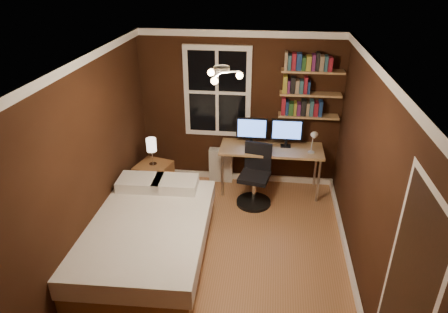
# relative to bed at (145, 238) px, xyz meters

# --- Properties ---
(floor) EXTENTS (4.20, 4.20, 0.00)m
(floor) POSITION_rel_bed_xyz_m (0.97, 0.09, -0.31)
(floor) COLOR #95623B
(floor) RESTS_ON ground
(wall_back) EXTENTS (3.20, 0.04, 2.50)m
(wall_back) POSITION_rel_bed_xyz_m (0.97, 2.19, 0.94)
(wall_back) COLOR black
(wall_back) RESTS_ON ground
(wall_left) EXTENTS (0.04, 4.20, 2.50)m
(wall_left) POSITION_rel_bed_xyz_m (-0.63, 0.09, 0.94)
(wall_left) COLOR black
(wall_left) RESTS_ON ground
(wall_right) EXTENTS (0.04, 4.20, 2.50)m
(wall_right) POSITION_rel_bed_xyz_m (2.57, 0.09, 0.94)
(wall_right) COLOR black
(wall_right) RESTS_ON ground
(ceiling) EXTENTS (3.20, 4.20, 0.02)m
(ceiling) POSITION_rel_bed_xyz_m (0.97, 0.09, 2.19)
(ceiling) COLOR white
(ceiling) RESTS_ON wall_back
(window) EXTENTS (1.06, 0.06, 1.46)m
(window) POSITION_rel_bed_xyz_m (0.62, 2.16, 1.24)
(window) COLOR white
(window) RESTS_ON wall_back
(door) EXTENTS (0.03, 0.82, 2.05)m
(door) POSITION_rel_bed_xyz_m (2.56, -1.46, 0.72)
(door) COLOR black
(door) RESTS_ON ground
(ceiling_fixture) EXTENTS (0.44, 0.44, 0.18)m
(ceiling_fixture) POSITION_rel_bed_xyz_m (0.97, -0.01, 2.09)
(ceiling_fixture) COLOR beige
(ceiling_fixture) RESTS_ON ceiling
(bookshelf_lower) EXTENTS (0.92, 0.22, 0.03)m
(bookshelf_lower) POSITION_rel_bed_xyz_m (2.05, 2.07, 0.94)
(bookshelf_lower) COLOR #AC8153
(bookshelf_lower) RESTS_ON wall_back
(books_row_lower) EXTENTS (0.60, 0.16, 0.23)m
(books_row_lower) POSITION_rel_bed_xyz_m (2.05, 2.07, 1.07)
(books_row_lower) COLOR maroon
(books_row_lower) RESTS_ON bookshelf_lower
(bookshelf_middle) EXTENTS (0.92, 0.22, 0.03)m
(bookshelf_middle) POSITION_rel_bed_xyz_m (2.05, 2.07, 1.29)
(bookshelf_middle) COLOR #AC8153
(bookshelf_middle) RESTS_ON wall_back
(books_row_middle) EXTENTS (0.42, 0.16, 0.23)m
(books_row_middle) POSITION_rel_bed_xyz_m (2.05, 2.07, 1.42)
(books_row_middle) COLOR navy
(books_row_middle) RESTS_ON bookshelf_middle
(bookshelf_upper) EXTENTS (0.92, 0.22, 0.03)m
(bookshelf_upper) POSITION_rel_bed_xyz_m (2.05, 2.07, 1.64)
(bookshelf_upper) COLOR #AC8153
(bookshelf_upper) RESTS_ON wall_back
(books_row_upper) EXTENTS (0.66, 0.16, 0.23)m
(books_row_upper) POSITION_rel_bed_xyz_m (2.05, 2.07, 1.77)
(books_row_upper) COLOR #275625
(books_row_upper) RESTS_ON bookshelf_upper
(bed) EXTENTS (1.61, 2.18, 0.72)m
(bed) POSITION_rel_bed_xyz_m (0.00, 0.00, 0.00)
(bed) COLOR brown
(bed) RESTS_ON ground
(nightstand) EXTENTS (0.58, 0.58, 0.60)m
(nightstand) POSITION_rel_bed_xyz_m (-0.28, 1.41, -0.01)
(nightstand) COLOR brown
(nightstand) RESTS_ON ground
(bedside_lamp) EXTENTS (0.15, 0.15, 0.43)m
(bedside_lamp) POSITION_rel_bed_xyz_m (-0.28, 1.41, 0.50)
(bedside_lamp) COLOR #F4E7CF
(bedside_lamp) RESTS_ON nightstand
(radiator) EXTENTS (0.39, 0.14, 0.59)m
(radiator) POSITION_rel_bed_xyz_m (0.68, 2.09, -0.01)
(radiator) COLOR beige
(radiator) RESTS_ON ground
(desk) EXTENTS (1.61, 0.60, 0.77)m
(desk) POSITION_rel_bed_xyz_m (1.51, 1.87, 0.40)
(desk) COLOR #AC8153
(desk) RESTS_ON ground
(monitor_left) EXTENTS (0.49, 0.12, 0.46)m
(monitor_left) POSITION_rel_bed_xyz_m (1.19, 1.95, 0.69)
(monitor_left) COLOR black
(monitor_left) RESTS_ON desk
(monitor_right) EXTENTS (0.49, 0.12, 0.46)m
(monitor_right) POSITION_rel_bed_xyz_m (1.73, 1.95, 0.69)
(monitor_right) COLOR black
(monitor_right) RESTS_ON desk
(desk_lamp) EXTENTS (0.14, 0.32, 0.44)m
(desk_lamp) POSITION_rel_bed_xyz_m (2.12, 1.69, 0.68)
(desk_lamp) COLOR silver
(desk_lamp) RESTS_ON desk
(office_chair) EXTENTS (0.53, 0.53, 0.97)m
(office_chair) POSITION_rel_bed_xyz_m (1.29, 1.47, 0.05)
(office_chair) COLOR black
(office_chair) RESTS_ON ground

